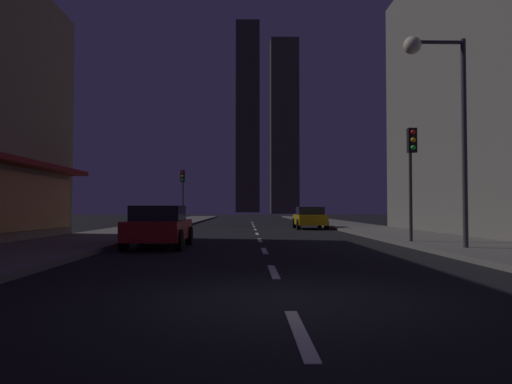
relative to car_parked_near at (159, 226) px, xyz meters
The scene contains 12 objects.
ground_plane 22.49m from the car_parked_near, 80.78° to the left, with size 78.00×136.00×0.10m, color black.
sidewalk_right 24.60m from the car_parked_near, 64.47° to the left, with size 4.00×76.00×0.15m, color #605E59.
sidewalk_left 22.46m from the car_parked_near, 98.71° to the left, with size 4.00×76.00×0.15m, color #605E59.
lane_marking_center 9.71m from the car_parked_near, 68.17° to the left, with size 0.16×43.80×0.01m.
skyscraper_distant_tall 150.81m from the car_parked_near, 88.63° to the left, with size 7.87×6.60×63.68m, color #3B382C.
skyscraper_distant_mid 107.43m from the car_parked_near, 83.20° to the left, with size 6.85×6.05×43.03m, color #454234.
car_parked_near is the anchor object (origin of this frame).
car_parked_far 16.92m from the car_parked_near, 64.81° to the left, with size 1.98×4.24×1.45m.
fire_hydrant_far_left 13.98m from the car_parked_near, 99.47° to the left, with size 0.42×0.30×0.65m.
traffic_light_near_right 9.46m from the car_parked_near, ahead, with size 0.32×0.48×4.20m.
traffic_light_far_left 21.45m from the car_parked_near, 95.12° to the left, with size 0.32×0.48×4.20m.
street_lamp_right 10.18m from the car_parked_near, 12.90° to the right, with size 1.96×0.56×6.58m.
Camera 1 is at (-0.59, -7.45, 1.36)m, focal length 34.82 mm.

